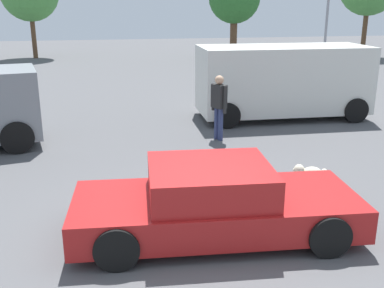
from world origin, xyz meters
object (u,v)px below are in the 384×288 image
at_px(dog, 309,173).
at_px(van_white, 282,80).
at_px(pedestrian, 219,102).
at_px(sedan_foreground, 214,203).

distance_m(dog, van_white, 5.81).
xyz_separation_m(van_white, pedestrian, (-2.55, -2.04, -0.18)).
bearing_deg(dog, van_white, -92.35).
bearing_deg(sedan_foreground, pedestrian, 79.42).
distance_m(sedan_foreground, pedestrian, 5.32).
relative_size(van_white, pedestrian, 3.05).
relative_size(sedan_foreground, dog, 6.78).
bearing_deg(dog, sedan_foreground, 48.13).
distance_m(van_white, pedestrian, 3.27).
distance_m(sedan_foreground, van_white, 8.18).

